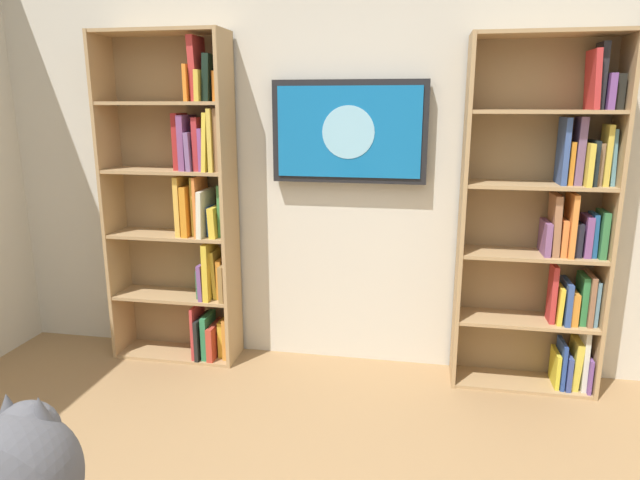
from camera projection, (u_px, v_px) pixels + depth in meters
name	position (u px, v px, depth m)	size (l,w,h in m)	color
wall_back	(347.00, 148.00, 3.36)	(4.52, 0.06, 2.70)	beige
bookshelf_left	(550.00, 225.00, 3.08)	(0.80, 0.28, 1.96)	tan
bookshelf_right	(187.00, 204.00, 3.45)	(0.79, 0.28, 2.02)	tan
wall_mounted_tv	(349.00, 132.00, 3.25)	(0.91, 0.07, 0.59)	black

